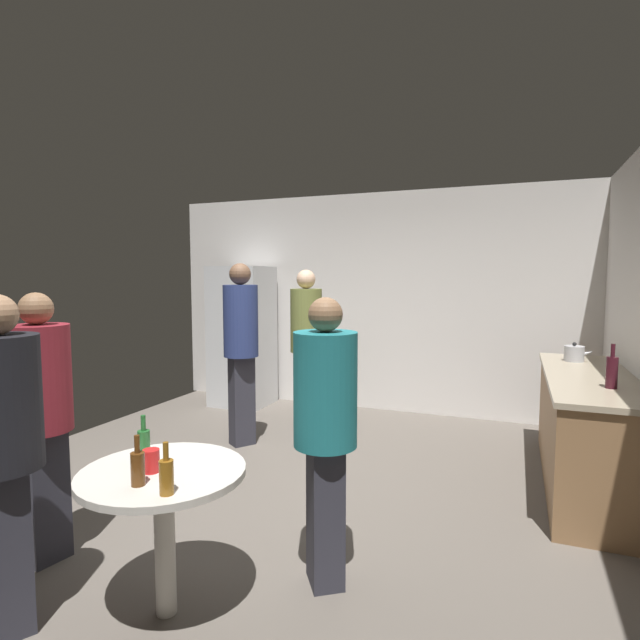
# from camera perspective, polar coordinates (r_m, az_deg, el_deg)

# --- Properties ---
(ground_plane) EXTENTS (5.20, 5.20, 0.10)m
(ground_plane) POSITION_cam_1_polar(r_m,az_deg,el_deg) (4.20, -5.05, -19.23)
(ground_plane) COLOR #5B544C
(wall_back) EXTENTS (5.32, 0.06, 2.70)m
(wall_back) POSITION_cam_1_polar(r_m,az_deg,el_deg) (6.30, 5.65, 2.05)
(wall_back) COLOR silver
(wall_back) RESTS_ON ground_plane
(refrigerator) EXTENTS (0.70, 0.68, 1.80)m
(refrigerator) POSITION_cam_1_polar(r_m,az_deg,el_deg) (6.57, -8.88, -1.81)
(refrigerator) COLOR silver
(refrigerator) RESTS_ON ground_plane
(kitchen_counter) EXTENTS (0.64, 2.17, 0.90)m
(kitchen_counter) POSITION_cam_1_polar(r_m,az_deg,el_deg) (4.59, 28.21, -11.00)
(kitchen_counter) COLOR olive
(kitchen_counter) RESTS_ON ground_plane
(kettle) EXTENTS (0.24, 0.17, 0.18)m
(kettle) POSITION_cam_1_polar(r_m,az_deg,el_deg) (5.10, 27.11, -3.43)
(kettle) COLOR #B2B2B7
(kettle) RESTS_ON kitchen_counter
(wine_bottle_on_counter) EXTENTS (0.08, 0.08, 0.31)m
(wine_bottle_on_counter) POSITION_cam_1_polar(r_m,az_deg,el_deg) (3.99, 30.43, -5.09)
(wine_bottle_on_counter) COLOR #3F141E
(wine_bottle_on_counter) RESTS_ON kitchen_counter
(foreground_table) EXTENTS (0.80, 0.80, 0.73)m
(foreground_table) POSITION_cam_1_polar(r_m,az_deg,el_deg) (2.68, -17.49, -18.12)
(foreground_table) COLOR beige
(foreground_table) RESTS_ON ground_plane
(beer_bottle_amber) EXTENTS (0.06, 0.06, 0.23)m
(beer_bottle_amber) POSITION_cam_1_polar(r_m,az_deg,el_deg) (2.33, -17.17, -16.64)
(beer_bottle_amber) COLOR #8C5919
(beer_bottle_amber) RESTS_ON foreground_table
(beer_bottle_brown) EXTENTS (0.06, 0.06, 0.23)m
(beer_bottle_brown) POSITION_cam_1_polar(r_m,az_deg,el_deg) (2.46, -20.14, -15.54)
(beer_bottle_brown) COLOR #593314
(beer_bottle_brown) RESTS_ON foreground_table
(beer_bottle_green) EXTENTS (0.06, 0.06, 0.23)m
(beer_bottle_green) POSITION_cam_1_polar(r_m,az_deg,el_deg) (2.77, -19.51, -13.17)
(beer_bottle_green) COLOR #26662D
(beer_bottle_green) RESTS_ON foreground_table
(plastic_cup_red) EXTENTS (0.08, 0.08, 0.11)m
(plastic_cup_red) POSITION_cam_1_polar(r_m,az_deg,el_deg) (2.60, -18.77, -15.02)
(plastic_cup_red) COLOR red
(plastic_cup_red) RESTS_ON foreground_table
(person_in_black_shirt) EXTENTS (0.47, 0.47, 1.59)m
(person_in_black_shirt) POSITION_cam_1_polar(r_m,az_deg,el_deg) (2.77, -32.55, -11.36)
(person_in_black_shirt) COLOR #2D2D38
(person_in_black_shirt) RESTS_ON ground_plane
(person_in_maroon_shirt) EXTENTS (0.40, 0.40, 1.58)m
(person_in_maroon_shirt) POSITION_cam_1_polar(r_m,az_deg,el_deg) (3.33, -29.33, -8.65)
(person_in_maroon_shirt) COLOR #2D2D38
(person_in_maroon_shirt) RESTS_ON ground_plane
(person_in_olive_shirt) EXTENTS (0.35, 0.35, 1.74)m
(person_in_olive_shirt) POSITION_cam_1_polar(r_m,az_deg,el_deg) (5.37, -1.60, -1.92)
(person_in_olive_shirt) COLOR #2D2D38
(person_in_olive_shirt) RESTS_ON ground_plane
(person_in_navy_shirt) EXTENTS (0.47, 0.47, 1.80)m
(person_in_navy_shirt) POSITION_cam_1_polar(r_m,az_deg,el_deg) (4.95, -9.04, -2.15)
(person_in_navy_shirt) COLOR #2D2D38
(person_in_navy_shirt) RESTS_ON ground_plane
(person_in_teal_shirt) EXTENTS (0.47, 0.47, 1.56)m
(person_in_teal_shirt) POSITION_cam_1_polar(r_m,az_deg,el_deg) (2.70, 0.62, -11.36)
(person_in_teal_shirt) COLOR #2D2D38
(person_in_teal_shirt) RESTS_ON ground_plane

